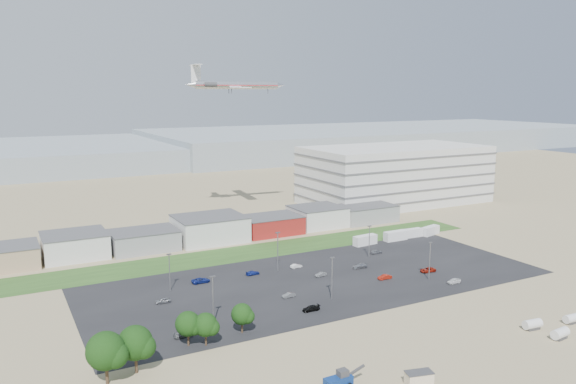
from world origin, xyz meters
TOP-DOWN VIEW (x-y plane):
  - ground at (0.00, 0.00)m, footprint 700.00×700.00m
  - parking_lot at (5.00, 20.00)m, footprint 120.00×50.00m
  - grass_strip at (0.00, 52.00)m, footprint 160.00×16.00m
  - hills_backdrop at (40.00, 315.00)m, footprint 700.00×200.00m
  - building_row at (-17.00, 71.00)m, footprint 170.00×20.00m
  - parking_garage at (90.00, 95.00)m, footprint 80.00×40.00m
  - portable_shed at (-7.85, -33.85)m, footprint 5.06×3.45m
  - telehandler at (-20.49, -28.66)m, footprint 7.75×2.69m
  - storage_tank_nw at (27.86, -27.55)m, footprint 4.09×2.40m
  - storage_tank_ne at (37.90, -29.34)m, footprint 3.72×2.04m
  - storage_tank_sw at (28.86, -33.21)m, footprint 4.09×2.32m
  - box_trailer_a at (36.07, 42.32)m, footprint 8.51×3.45m
  - box_trailer_b at (48.28, 42.20)m, footprint 8.31×2.66m
  - box_trailer_c at (55.93, 42.97)m, footprint 7.58×2.53m
  - box_trailer_d at (63.68, 42.47)m, footprint 8.18×4.46m
  - tree_far_left at (-53.72, -9.05)m, footprint 6.94×6.94m
  - tree_left at (-48.51, -7.52)m, footprint 6.51×6.51m
  - tree_mid at (-37.13, -1.46)m, footprint 5.21×5.21m
  - tree_right at (-34.12, -2.98)m, footprint 4.95×4.95m
  - tree_near at (-25.64, -0.93)m, footprint 4.69×4.69m
  - lightpole_front_l at (-29.19, 6.01)m, footprint 1.24×0.52m
  - lightpole_front_m at (0.62, 6.54)m, footprint 1.21×0.50m
  - lightpole_front_r at (30.63, 6.47)m, footprint 1.19×0.49m
  - lightpole_back_l at (-31.47, 30.07)m, footprint 1.11×0.46m
  - lightpole_back_m at (-0.81, 31.74)m, footprint 1.28×0.53m
  - lightpole_back_r at (28.91, 30.42)m, footprint 1.13×0.47m
  - airliner at (18.23, 103.45)m, footprint 42.58×31.15m
  - parked_car_0 at (34.71, 11.46)m, footprint 4.62×2.54m
  - parked_car_1 at (20.61, 12.14)m, footprint 3.84×1.52m
  - parked_car_2 at (34.25, 1.21)m, footprint 3.86×1.61m
  - parked_car_3 at (-7.36, 2.55)m, footprint 4.14×1.77m
  - parked_car_4 at (-7.79, 12.34)m, footprint 3.43×1.42m
  - parked_car_5 at (-35.36, 22.76)m, footprint 3.67×1.67m
  - parked_car_6 at (-8.37, 31.72)m, footprint 3.95×1.85m
  - parked_car_7 at (7.07, 21.99)m, footprint 3.42×1.43m
  - parked_car_8 at (33.09, 32.49)m, footprint 3.79×1.75m
  - parked_car_9 at (-22.84, 32.13)m, footprint 4.71×2.18m
  - parked_car_10 at (-36.87, 2.72)m, footprint 3.85×1.61m
  - parked_car_11 at (4.87, 31.57)m, footprint 3.45×1.36m
  - parked_car_12 at (20.31, 22.98)m, footprint 4.38×1.98m

SIDE VIEW (x-z plane):
  - ground at x=0.00m, z-range 0.00..0.00m
  - parking_lot at x=5.00m, z-range 0.00..0.01m
  - grass_strip at x=0.00m, z-range 0.00..0.02m
  - parked_car_7 at x=7.07m, z-range 0.00..1.10m
  - parked_car_4 at x=-7.79m, z-range 0.00..1.10m
  - parked_car_10 at x=-36.87m, z-range 0.00..1.11m
  - parked_car_6 at x=-8.37m, z-range 0.00..1.12m
  - parked_car_11 at x=4.87m, z-range 0.00..1.12m
  - parked_car_3 at x=-7.36m, z-range 0.00..1.19m
  - parked_car_5 at x=-35.36m, z-range 0.00..1.22m
  - parked_car_0 at x=34.71m, z-range 0.00..1.23m
  - parked_car_1 at x=20.61m, z-range 0.00..1.24m
  - parked_car_12 at x=20.31m, z-range 0.00..1.25m
  - parked_car_8 at x=33.09m, z-range 0.00..1.26m
  - parked_car_2 at x=34.25m, z-range 0.00..1.31m
  - parked_car_9 at x=-22.84m, z-range 0.00..1.31m
  - storage_tank_ne at x=37.90m, z-range 0.00..2.16m
  - portable_shed at x=-7.85m, z-range 0.00..2.33m
  - storage_tank_nw at x=27.86m, z-range 0.00..2.33m
  - storage_tank_sw at x=28.86m, z-range 0.00..2.35m
  - box_trailer_c at x=55.93m, z-range 0.00..2.82m
  - box_trailer_d at x=63.68m, z-range 0.00..2.93m
  - box_trailer_a at x=36.07m, z-range 0.00..3.11m
  - box_trailer_b at x=48.28m, z-range 0.00..3.11m
  - telehandler at x=-20.49m, z-range 0.00..3.21m
  - tree_near at x=-25.64m, z-range 0.00..7.04m
  - tree_right at x=-34.12m, z-range 0.00..7.43m
  - tree_mid at x=-37.13m, z-range 0.00..7.81m
  - building_row at x=-17.00m, z-range 0.00..8.00m
  - hills_backdrop at x=40.00m, z-range 0.00..9.00m
  - lightpole_back_l at x=-31.47m, z-range 0.00..9.43m
  - lightpole_back_r at x=28.91m, z-range 0.00..9.62m
  - tree_left at x=-48.51m, z-range 0.00..9.77m
  - lightpole_front_r at x=30.63m, z-range 0.00..10.08m
  - lightpole_front_m at x=0.62m, z-range 0.00..10.25m
  - tree_far_left at x=-53.72m, z-range 0.00..10.41m
  - lightpole_front_l at x=-29.19m, z-range 0.00..10.51m
  - lightpole_back_m at x=-0.81m, z-range 0.00..10.85m
  - parking_garage at x=90.00m, z-range 0.00..25.00m
  - airliner at x=18.23m, z-range 45.29..57.13m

